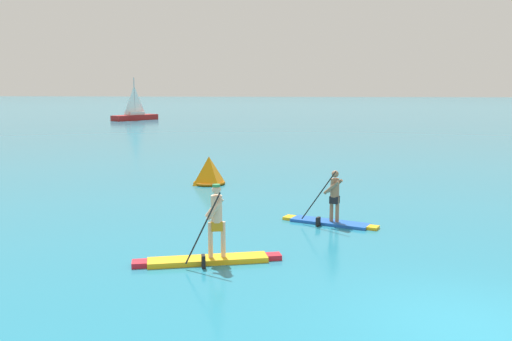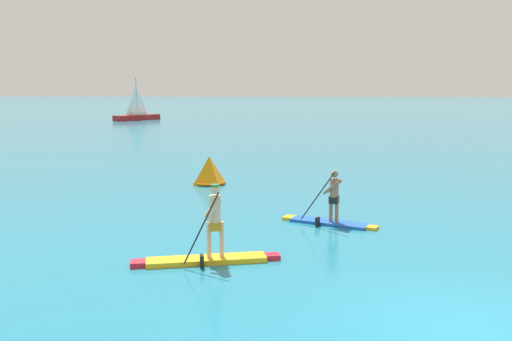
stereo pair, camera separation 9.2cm
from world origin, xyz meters
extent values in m
plane|color=teal|center=(0.00, 0.00, 0.00)|extent=(440.00, 440.00, 0.00)
cube|color=yellow|center=(-5.16, 2.89, 0.06)|extent=(2.83, 1.33, 0.12)
cube|color=red|center=(-6.66, 2.44, 0.06)|extent=(0.44, 0.47, 0.12)
cube|color=red|center=(-3.65, 3.34, 0.06)|extent=(0.43, 0.42, 0.12)
cylinder|color=beige|center=(-5.09, 2.91, 0.54)|extent=(0.11, 0.11, 0.84)
cylinder|color=beige|center=(-4.81, 3.00, 0.54)|extent=(0.11, 0.11, 0.84)
cube|color=orange|center=(-4.95, 2.95, 0.87)|extent=(0.31, 0.29, 0.22)
cylinder|color=beige|center=(-4.95, 2.95, 1.28)|extent=(0.26, 0.26, 0.63)
sphere|color=beige|center=(-4.95, 2.95, 1.73)|extent=(0.21, 0.21, 0.21)
cylinder|color=#338C4C|center=(-4.95, 2.95, 1.82)|extent=(0.18, 0.18, 0.06)
cylinder|color=beige|center=(-4.96, 2.79, 1.30)|extent=(0.41, 0.19, 0.53)
cylinder|color=beige|center=(-5.04, 3.09, 1.30)|extent=(0.41, 0.19, 0.53)
cylinder|color=black|center=(-5.18, 2.49, 0.93)|extent=(0.79, 0.27, 1.62)
cube|color=black|center=(-5.18, 2.49, 0.14)|extent=(0.13, 0.21, 0.32)
cube|color=blue|center=(-2.25, 6.92, 0.04)|extent=(2.41, 1.44, 0.09)
cube|color=yellow|center=(-3.48, 7.41, 0.04)|extent=(0.43, 0.51, 0.09)
cube|color=yellow|center=(-1.02, 6.43, 0.04)|extent=(0.41, 0.45, 0.09)
cylinder|color=#997051|center=(-2.21, 6.90, 0.46)|extent=(0.11, 0.11, 0.75)
cylinder|color=#997051|center=(-2.04, 6.84, 0.46)|extent=(0.11, 0.11, 0.75)
cube|color=black|center=(-2.13, 6.87, 0.75)|extent=(0.32, 0.30, 0.22)
cylinder|color=#997051|center=(-2.13, 6.87, 1.12)|extent=(0.26, 0.26, 0.55)
sphere|color=#997051|center=(-2.13, 6.87, 1.53)|extent=(0.21, 0.21, 0.21)
cylinder|color=#997051|center=(-2.23, 6.75, 1.14)|extent=(0.48, 0.26, 0.47)
cylinder|color=#997051|center=(-2.12, 7.03, 1.14)|extent=(0.48, 0.26, 0.47)
cylinder|color=black|center=(-2.60, 6.62, 0.92)|extent=(1.00, 0.44, 1.54)
cube|color=black|center=(-2.60, 6.62, 0.11)|extent=(0.15, 0.22, 0.32)
pyramid|color=orange|center=(-7.18, 13.20, 0.59)|extent=(1.58, 1.58, 1.18)
torus|color=#915407|center=(-7.18, 13.20, 0.06)|extent=(1.35, 1.35, 0.12)
cube|color=#A51E1E|center=(-25.21, 56.81, 0.32)|extent=(4.70, 6.02, 0.65)
cylinder|color=#B2B2B7|center=(-25.21, 56.81, 2.93)|extent=(0.12, 0.12, 4.55)
pyramid|color=white|center=(-25.21, 56.81, 2.48)|extent=(1.14, 2.54, 3.47)
cube|color=silver|center=(-25.21, 56.81, 0.84)|extent=(2.18, 2.48, 0.39)
camera|label=1|loc=(-2.64, -9.31, 4.06)|focal=38.65mm
camera|label=2|loc=(-2.55, -9.30, 4.06)|focal=38.65mm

